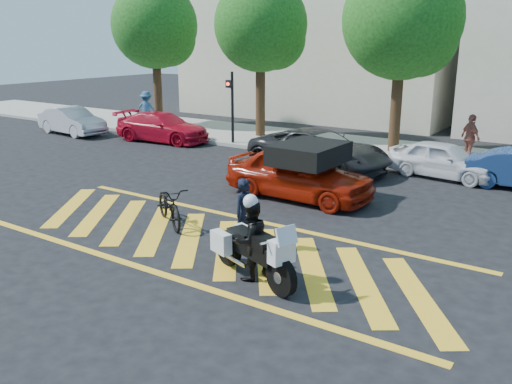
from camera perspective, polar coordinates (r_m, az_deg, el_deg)
The scene contains 19 objects.
ground at distance 12.68m, azimuth -4.89°, elevation -5.35°, with size 90.00×90.00×0.00m, color black.
sidewalk at distance 22.90m, azimuth 14.20°, elevation 4.07°, with size 60.00×5.00×0.15m, color #9E998E.
crosswalk at distance 12.70m, azimuth -5.03°, elevation -5.30°, with size 12.33×4.00×0.01m.
building_left at distance 33.90m, azimuth 7.01°, elevation 16.52°, with size 16.00×8.00×10.00m, color beige.
tree_far_left at distance 29.40m, azimuth -10.33°, elevation 16.58°, with size 4.40×4.40×7.41m.
tree_left at distance 25.34m, azimuth 0.82°, elevation 16.85°, with size 4.20×4.20×7.26m.
tree_center at distance 22.47m, azimuth 15.48°, elevation 16.68°, with size 4.60×4.60×7.56m.
signal_pole at distance 23.65m, azimuth -2.59°, elevation 9.44°, with size 0.28×0.43×3.20m.
officer_bike at distance 12.07m, azimuth -1.12°, elevation -2.33°, with size 0.59×0.39×1.62m, color black.
bicycle at distance 13.87m, azimuth -9.09°, elevation -1.37°, with size 0.68×1.95×1.03m, color black.
police_motorcycle at distance 10.63m, azimuth -0.43°, elevation -6.12°, with size 2.41×1.27×1.11m.
officer_moto at distance 10.55m, azimuth -0.56°, elevation -5.12°, with size 0.78×0.61×1.60m, color black.
red_convertible at distance 15.94m, azimuth 4.58°, elevation 1.97°, with size 1.79×4.45×1.52m, color #961606.
parked_far_left at distance 28.27m, azimuth -18.80°, elevation 7.10°, with size 1.39×3.99×1.31m, color #A2A5AA.
parked_left at distance 25.26m, azimuth -9.82°, elevation 6.76°, with size 1.86×4.56×1.32m, color red.
parked_mid_left at distance 19.45m, azimuth 6.69°, elevation 4.37°, with size 2.41×5.23×1.45m, color black.
parked_mid_right at distance 19.38m, azimuth 19.12°, elevation 3.23°, with size 1.47×3.66×1.25m, color silver.
pedestrian_left at distance 28.84m, azimuth -11.44°, elevation 8.58°, with size 1.17×0.67×1.80m, color #2E5780.
pedestrian_right at distance 21.71m, azimuth 21.64°, elevation 5.35°, with size 1.02×0.42×1.74m, color brown.
Camera 1 is at (7.45, -9.18, 4.59)m, focal length 38.00 mm.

